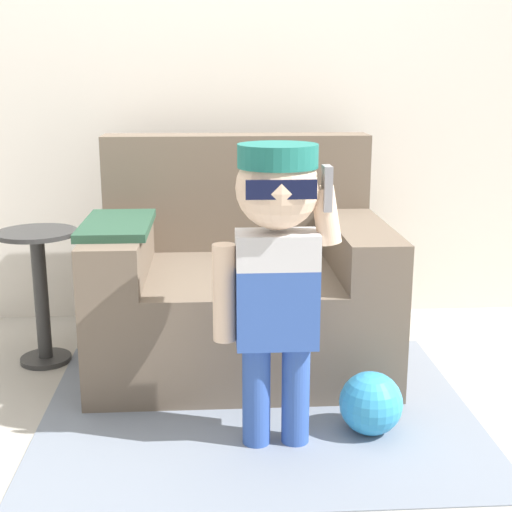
# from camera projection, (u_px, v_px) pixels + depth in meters

# --- Properties ---
(ground_plane) EXTENTS (10.00, 10.00, 0.00)m
(ground_plane) POSITION_uv_depth(u_px,v_px,m) (212.00, 375.00, 2.77)
(ground_plane) COLOR #ADA89E
(wall_back) EXTENTS (10.00, 0.05, 2.60)m
(wall_back) POSITION_uv_depth(u_px,v_px,m) (207.00, 37.00, 3.19)
(wall_back) COLOR silver
(wall_back) RESTS_ON ground_plane
(armchair) EXTENTS (1.15, 0.89, 0.89)m
(armchair) POSITION_uv_depth(u_px,v_px,m) (239.00, 284.00, 2.89)
(armchair) COLOR #6B5B4C
(armchair) RESTS_ON ground_plane
(person_child) EXTENTS (0.39, 0.29, 0.94)m
(person_child) POSITION_uv_depth(u_px,v_px,m) (276.00, 250.00, 2.11)
(person_child) COLOR #3356AD
(person_child) RESTS_ON ground_plane
(side_table) EXTENTS (0.31, 0.31, 0.54)m
(side_table) POSITION_uv_depth(u_px,v_px,m) (40.00, 284.00, 2.83)
(side_table) COLOR #333333
(side_table) RESTS_ON ground_plane
(rug) EXTENTS (1.47, 1.22, 0.01)m
(rug) POSITION_uv_depth(u_px,v_px,m) (258.00, 409.00, 2.48)
(rug) COLOR gray
(rug) RESTS_ON ground_plane
(toy_ball) EXTENTS (0.21, 0.21, 0.21)m
(toy_ball) POSITION_uv_depth(u_px,v_px,m) (371.00, 403.00, 2.30)
(toy_ball) COLOR #3399D1
(toy_ball) RESTS_ON ground_plane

